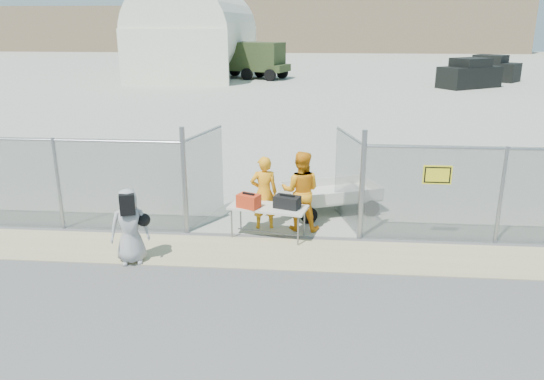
# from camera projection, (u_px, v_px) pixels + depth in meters

# --- Properties ---
(ground) EXTENTS (160.00, 160.00, 0.00)m
(ground) POSITION_uv_depth(u_px,v_px,m) (263.00, 274.00, 10.36)
(ground) COLOR #454444
(tarmac_inside) EXTENTS (160.00, 80.00, 0.01)m
(tarmac_inside) POSITION_uv_depth(u_px,v_px,m) (309.00, 73.00, 50.21)
(tarmac_inside) COLOR #A1A592
(tarmac_inside) RESTS_ON ground
(dirt_strip) EXTENTS (44.00, 1.60, 0.01)m
(dirt_strip) POSITION_uv_depth(u_px,v_px,m) (268.00, 253.00, 11.30)
(dirt_strip) COLOR tan
(dirt_strip) RESTS_ON ground
(distant_hills) EXTENTS (140.00, 6.00, 9.00)m
(distant_hills) POSITION_uv_depth(u_px,v_px,m) (346.00, 23.00, 82.60)
(distant_hills) COLOR #7F684F
(distant_hills) RESTS_ON ground
(chain_link_fence) EXTENTS (40.00, 0.20, 2.20)m
(chain_link_fence) POSITION_uv_depth(u_px,v_px,m) (272.00, 190.00, 11.92)
(chain_link_fence) COLOR gray
(chain_link_fence) RESTS_ON ground
(quonset_hangar) EXTENTS (9.00, 18.00, 8.00)m
(quonset_hangar) POSITION_uv_depth(u_px,v_px,m) (198.00, 29.00, 47.92)
(quonset_hangar) COLOR #EAE9CC
(quonset_hangar) RESTS_ON ground
(folding_table) EXTENTS (1.86, 1.07, 0.74)m
(folding_table) POSITION_uv_depth(u_px,v_px,m) (268.00, 222.00, 12.05)
(folding_table) COLOR beige
(folding_table) RESTS_ON ground
(orange_bag) EXTENTS (0.57, 0.49, 0.30)m
(orange_bag) POSITION_uv_depth(u_px,v_px,m) (249.00, 201.00, 11.84)
(orange_bag) COLOR red
(orange_bag) RESTS_ON folding_table
(black_duffel) EXTENTS (0.64, 0.49, 0.27)m
(black_duffel) POSITION_uv_depth(u_px,v_px,m) (287.00, 202.00, 11.81)
(black_duffel) COLOR black
(black_duffel) RESTS_ON folding_table
(security_worker_left) EXTENTS (0.71, 0.54, 1.76)m
(security_worker_left) POSITION_uv_depth(u_px,v_px,m) (264.00, 193.00, 12.43)
(security_worker_left) COLOR orange
(security_worker_left) RESTS_ON ground
(security_worker_right) EXTENTS (0.98, 0.79, 1.90)m
(security_worker_right) POSITION_uv_depth(u_px,v_px,m) (301.00, 191.00, 12.34)
(security_worker_right) COLOR orange
(security_worker_right) RESTS_ON ground
(visitor) EXTENTS (0.88, 0.71, 1.57)m
(visitor) POSITION_uv_depth(u_px,v_px,m) (130.00, 226.00, 10.67)
(visitor) COLOR #999999
(visitor) RESTS_ON ground
(utility_trailer) EXTENTS (3.47, 2.64, 0.75)m
(utility_trailer) POSITION_uv_depth(u_px,v_px,m) (330.00, 197.00, 13.72)
(utility_trailer) COLOR beige
(utility_trailer) RESTS_ON ground
(military_truck) EXTENTS (6.77, 4.44, 3.03)m
(military_truck) POSITION_uv_depth(u_px,v_px,m) (252.00, 61.00, 45.16)
(military_truck) COLOR #2F3C1D
(military_truck) RESTS_ON ground
(parked_vehicle_near) EXTENTS (5.04, 4.31, 2.10)m
(parked_vehicle_near) POSITION_uv_depth(u_px,v_px,m) (470.00, 73.00, 38.97)
(parked_vehicle_near) COLOR black
(parked_vehicle_near) RESTS_ON ground
(parked_vehicle_mid) EXTENTS (4.83, 4.32, 2.04)m
(parked_vehicle_mid) POSITION_uv_depth(u_px,v_px,m) (489.00, 68.00, 43.67)
(parked_vehicle_mid) COLOR black
(parked_vehicle_mid) RESTS_ON ground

